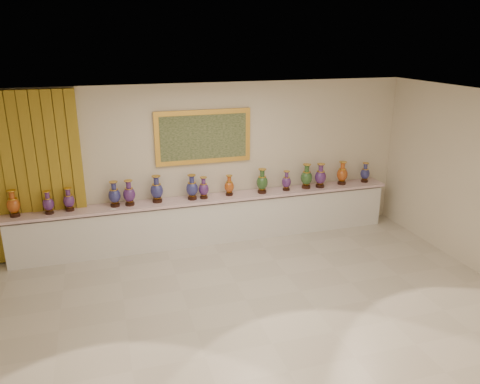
% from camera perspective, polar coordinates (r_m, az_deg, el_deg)
% --- Properties ---
extents(ground, '(8.00, 8.00, 0.00)m').
position_cam_1_polar(ground, '(7.25, 0.76, -13.02)').
color(ground, beige).
rests_on(ground, ground).
extents(room, '(8.00, 8.00, 8.00)m').
position_cam_1_polar(room, '(8.64, -20.78, 2.46)').
color(room, beige).
rests_on(room, ground).
extents(counter, '(7.28, 0.48, 0.90)m').
position_cam_1_polar(counter, '(9.02, -3.63, -3.40)').
color(counter, white).
rests_on(counter, ground).
extents(vase_0, '(0.23, 0.23, 0.46)m').
position_cam_1_polar(vase_0, '(8.70, -25.90, -1.41)').
color(vase_0, black).
rests_on(vase_0, counter).
extents(vase_1, '(0.22, 0.22, 0.41)m').
position_cam_1_polar(vase_1, '(8.60, -22.33, -1.31)').
color(vase_1, black).
rests_on(vase_1, counter).
extents(vase_2, '(0.21, 0.21, 0.41)m').
position_cam_1_polar(vase_2, '(8.62, -20.14, -0.98)').
color(vase_2, black).
rests_on(vase_2, counter).
extents(vase_3, '(0.28, 0.28, 0.46)m').
position_cam_1_polar(vase_3, '(8.59, -15.06, -0.39)').
color(vase_3, black).
rests_on(vase_3, counter).
extents(vase_4, '(0.28, 0.28, 0.47)m').
position_cam_1_polar(vase_4, '(8.58, -13.36, -0.25)').
color(vase_4, black).
rests_on(vase_4, counter).
extents(vase_5, '(0.26, 0.26, 0.50)m').
position_cam_1_polar(vase_5, '(8.64, -10.11, 0.20)').
color(vase_5, black).
rests_on(vase_5, counter).
extents(vase_6, '(0.26, 0.26, 0.47)m').
position_cam_1_polar(vase_6, '(8.70, -5.87, 0.45)').
color(vase_6, black).
rests_on(vase_6, counter).
extents(vase_7, '(0.19, 0.19, 0.41)m').
position_cam_1_polar(vase_7, '(8.74, -4.45, 0.39)').
color(vase_7, black).
rests_on(vase_7, counter).
extents(vase_8, '(0.22, 0.22, 0.40)m').
position_cam_1_polar(vase_8, '(8.89, -1.33, 0.70)').
color(vase_8, black).
rests_on(vase_8, counter).
extents(vase_9, '(0.27, 0.27, 0.48)m').
position_cam_1_polar(vase_9, '(9.02, 2.71, 1.21)').
color(vase_9, black).
rests_on(vase_9, counter).
extents(vase_10, '(0.20, 0.20, 0.39)m').
position_cam_1_polar(vase_10, '(9.23, 5.68, 1.26)').
color(vase_10, black).
rests_on(vase_10, counter).
extents(vase_11, '(0.24, 0.24, 0.49)m').
position_cam_1_polar(vase_11, '(9.39, 8.11, 1.77)').
color(vase_11, black).
rests_on(vase_11, counter).
extents(vase_12, '(0.27, 0.27, 0.49)m').
position_cam_1_polar(vase_12, '(9.50, 9.78, 1.85)').
color(vase_12, black).
rests_on(vase_12, counter).
extents(vase_13, '(0.26, 0.26, 0.47)m').
position_cam_1_polar(vase_13, '(9.78, 12.36, 2.15)').
color(vase_13, black).
rests_on(vase_13, counter).
extents(vase_14, '(0.20, 0.20, 0.41)m').
position_cam_1_polar(vase_14, '(10.05, 15.00, 2.21)').
color(vase_14, black).
rests_on(vase_14, counter).
extents(label_card, '(0.10, 0.06, 0.00)m').
position_cam_1_polar(label_card, '(8.52, -15.24, -2.02)').
color(label_card, white).
rests_on(label_card, counter).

